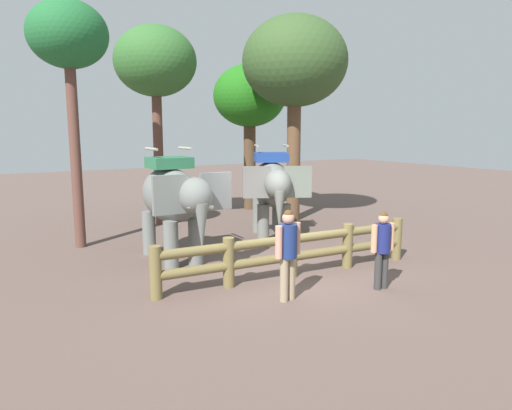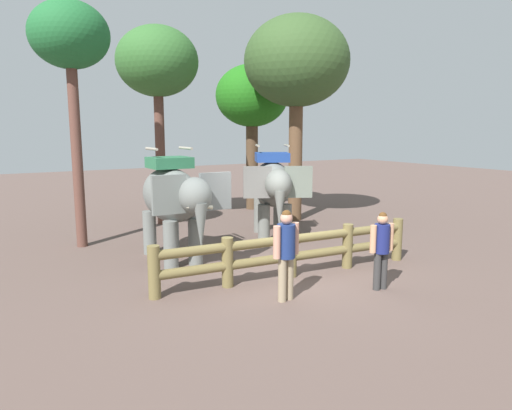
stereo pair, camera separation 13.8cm
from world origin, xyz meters
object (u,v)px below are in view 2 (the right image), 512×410
elephant_center (273,187)px  tourist_woman_in_black (286,249)px  tree_far_right (157,64)px  tree_far_left (70,41)px  tree_deep_back (252,98)px  tree_back_center (297,64)px  tourist_man_in_blue (382,245)px  elephant_near_left (174,198)px  log_fence (291,250)px

elephant_center → tourist_woman_in_black: (-2.51, -4.40, -0.55)m
elephant_center → tree_far_right: (-2.05, 3.88, 3.79)m
tree_far_left → tree_deep_back: bearing=22.2°
elephant_center → tree_far_right: 5.80m
tree_back_center → tree_deep_back: (-0.14, 2.82, -1.02)m
tourist_man_in_blue → elephant_near_left: bearing=124.9°
log_fence → tourist_woman_in_black: tourist_woman_in_black is taller
log_fence → tree_far_left: (-3.48, 5.22, 4.92)m
tree_far_left → tree_far_right: (3.02, 1.91, -0.16)m
tourist_woman_in_black → tree_far_left: (-2.56, 6.37, 4.50)m
tourist_man_in_blue → tree_far_left: (-4.58, 6.83, 4.59)m
tree_far_left → tree_deep_back: size_ratio=1.14×
tourist_man_in_blue → tree_far_left: size_ratio=0.25×
tourist_woman_in_black → tree_far_right: (0.46, 8.27, 4.34)m
tree_back_center → tree_far_right: (-4.34, 1.79, -0.10)m
tourist_woman_in_black → tree_far_right: bearing=86.8°
tourist_woman_in_black → tourist_man_in_blue: (2.02, -0.47, -0.09)m
elephant_center → tree_back_center: (2.29, 2.09, 3.89)m
tourist_woman_in_black → elephant_center: bearing=60.2°
tree_far_right → log_fence: bearing=-86.2°
elephant_near_left → tree_far_right: size_ratio=0.49×
elephant_center → tourist_man_in_blue: elephant_center is taller
tourist_man_in_blue → tree_back_center: size_ratio=0.23×
elephant_center → tourist_woman_in_black: size_ratio=1.87×
log_fence → tree_deep_back: tree_deep_back is taller
log_fence → tourist_man_in_blue: tourist_man_in_blue is taller
tourist_man_in_blue → tree_deep_back: 10.72m
tree_back_center → tourist_woman_in_black: bearing=-126.5°
tree_deep_back → tourist_man_in_blue: bearing=-105.1°
elephant_center → tourist_woman_in_black: elephant_center is taller
log_fence → elephant_near_left: elephant_near_left is taller
elephant_near_left → tree_deep_back: size_ratio=0.56×
log_fence → tree_far_right: size_ratio=0.96×
log_fence → elephant_center: elephant_center is taller
tourist_woman_in_black → tree_far_left: bearing=111.9°
elephant_center → tree_far_left: size_ratio=0.50×
elephant_near_left → tree_back_center: tree_back_center is taller
log_fence → tree_far_right: 8.59m
tree_back_center → tourist_man_in_blue: bearing=-111.8°
elephant_center → tree_deep_back: size_ratio=0.57×
elephant_near_left → tree_back_center: 7.42m
tree_far_right → elephant_center: bearing=-62.1°
tourist_woman_in_black → tree_deep_back: size_ratio=0.30×
elephant_center → tree_far_left: 6.72m
log_fence → tourist_man_in_blue: bearing=-55.9°
log_fence → tree_back_center: 8.20m
tree_deep_back → tree_far_right: bearing=-166.2°
elephant_near_left → tourist_man_in_blue: elephant_near_left is taller
elephant_near_left → tree_far_left: (-1.71, 2.73, 3.94)m
elephant_center → tourist_woman_in_black: bearing=-119.8°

